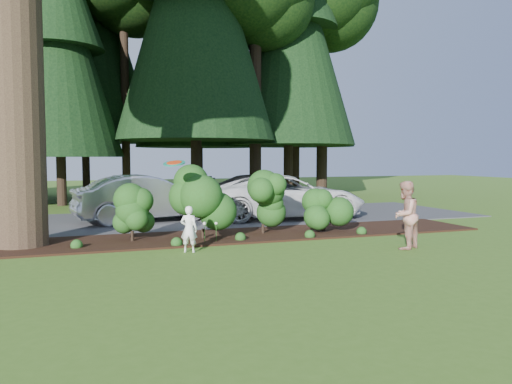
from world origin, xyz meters
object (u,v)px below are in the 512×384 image
Objects in this scene: car_silver_wagon at (147,198)px; car_white_suv at (287,196)px; car_dark_suv at (268,193)px; child at (189,229)px; frisbee at (174,163)px; adult at (405,215)px.

car_white_suv is at bearing -106.97° from car_silver_wagon.
car_white_suv is 1.09× the size of car_dark_suv.
frisbee reaches higher than child.
car_silver_wagon reaches higher than car_dark_suv.
frisbee reaches higher than car_silver_wagon.
car_dark_suv is at bearing 3.18° from car_white_suv.
car_white_suv is at bearing 43.98° from frisbee.
car_white_suv is (4.80, -0.69, -0.02)m from car_silver_wagon.
adult is 3.11× the size of frisbee.
car_white_suv reaches higher than car_dark_suv.
car_silver_wagon is 2.92× the size of adult.
car_dark_suv is 8.62m from adult.
child is (-4.57, -5.02, -0.26)m from car_white_suv.
frisbee reaches higher than car_dark_suv.
adult is (0.19, -8.62, 0.05)m from car_dark_suv.
car_silver_wagon is at bearing 89.72° from frisbee.
frisbee is (-4.83, -4.66, 1.25)m from car_white_suv.
car_silver_wagon is 5.72m from child.
car_white_suv is 2.31m from car_dark_suv.
car_silver_wagon is at bearing -82.50° from adult.
car_white_suv is 5.12× the size of child.
child is 5.11m from adult.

